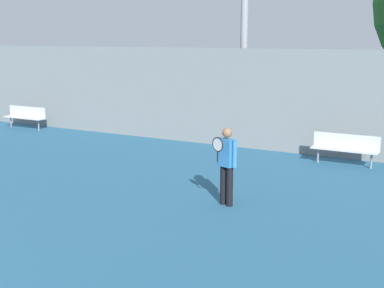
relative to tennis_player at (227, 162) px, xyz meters
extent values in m
cylinder|color=black|center=(-0.09, 0.04, -0.53)|extent=(0.14, 0.14, 0.86)
cylinder|color=black|center=(0.09, -0.02, -0.53)|extent=(0.14, 0.14, 0.86)
cube|color=teal|center=(0.00, 0.01, 0.20)|extent=(0.39, 0.30, 0.59)
cylinder|color=teal|center=(-0.21, 0.08, 0.21)|extent=(0.10, 0.10, 0.57)
cylinder|color=teal|center=(0.21, -0.06, 0.21)|extent=(0.10, 0.10, 0.57)
sphere|color=#8E6647|center=(0.00, 0.01, 0.63)|extent=(0.21, 0.21, 0.21)
cylinder|color=black|center=(-0.09, -0.26, 0.16)|extent=(0.03, 0.03, 0.22)
torus|color=black|center=(-0.09, -0.26, 0.42)|extent=(0.31, 0.12, 0.31)
cylinder|color=silver|center=(-0.09, -0.26, 0.42)|extent=(0.25, 0.09, 0.27)
cube|color=silver|center=(1.35, 4.88, -0.51)|extent=(1.86, 0.40, 0.04)
cylinder|color=gray|center=(0.60, 4.88, -0.74)|extent=(0.06, 0.06, 0.43)
cylinder|color=gray|center=(2.09, 4.88, -0.74)|extent=(0.06, 0.06, 0.43)
cube|color=silver|center=(1.35, 5.06, -0.29)|extent=(1.86, 0.04, 0.40)
cube|color=silver|center=(-11.10, 4.88, -0.51)|extent=(1.88, 0.40, 0.04)
cylinder|color=gray|center=(-11.85, 4.88, -0.74)|extent=(0.06, 0.06, 0.43)
cylinder|color=gray|center=(-10.35, 4.88, -0.74)|extent=(0.06, 0.06, 0.43)
cube|color=silver|center=(-11.10, 5.06, -0.29)|extent=(1.88, 0.04, 0.40)
cylinder|color=#939399|center=(-2.44, 6.39, 3.23)|extent=(0.25, 0.25, 8.38)
cube|color=gray|center=(-3.03, 5.80, 0.65)|extent=(33.12, 0.06, 3.21)
camera|label=1|loc=(4.74, -10.03, 2.62)|focal=50.00mm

